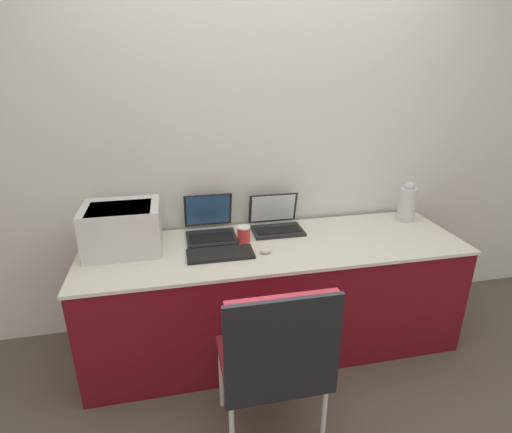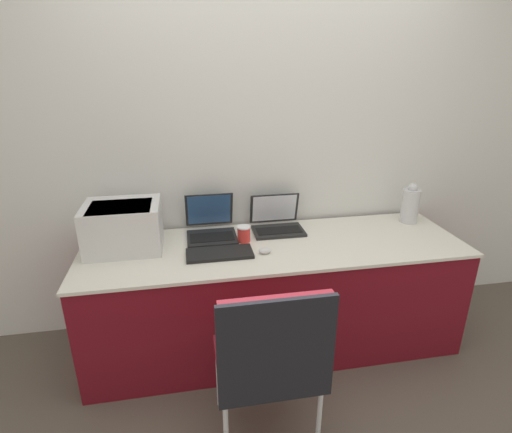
{
  "view_description": "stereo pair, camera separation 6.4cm",
  "coord_description": "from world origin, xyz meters",
  "px_view_note": "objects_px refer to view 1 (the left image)",
  "views": [
    {
      "loc": [
        -0.58,
        -1.82,
        1.79
      ],
      "look_at": [
        -0.11,
        0.39,
        0.91
      ],
      "focal_mm": 28.0,
      "sensor_mm": 36.0,
      "label": 1
    },
    {
      "loc": [
        -0.52,
        -1.83,
        1.79
      ],
      "look_at": [
        -0.11,
        0.39,
        0.91
      ],
      "focal_mm": 28.0,
      "sensor_mm": 36.0,
      "label": 2
    }
  ],
  "objects_px": {
    "laptop_right": "(276,222)",
    "mouse": "(266,251)",
    "laptop_left": "(210,228)",
    "external_keyboard": "(220,254)",
    "printer": "(122,226)",
    "metal_pitcher": "(407,203)",
    "coffee_cup": "(244,234)",
    "chair": "(276,355)"
  },
  "relations": [
    {
      "from": "laptop_right",
      "to": "mouse",
      "type": "height_order",
      "value": "laptop_right"
    },
    {
      "from": "laptop_left",
      "to": "external_keyboard",
      "type": "distance_m",
      "value": 0.3
    },
    {
      "from": "laptop_right",
      "to": "printer",
      "type": "bearing_deg",
      "value": -173.34
    },
    {
      "from": "printer",
      "to": "laptop_left",
      "type": "xyz_separation_m",
      "value": [
        0.52,
        0.1,
        -0.09
      ]
    },
    {
      "from": "metal_pitcher",
      "to": "coffee_cup",
      "type": "bearing_deg",
      "value": -174.37
    },
    {
      "from": "external_keyboard",
      "to": "metal_pitcher",
      "type": "height_order",
      "value": "metal_pitcher"
    },
    {
      "from": "printer",
      "to": "laptop_right",
      "type": "xyz_separation_m",
      "value": [
        0.97,
        0.11,
        -0.1
      ]
    },
    {
      "from": "laptop_right",
      "to": "mouse",
      "type": "bearing_deg",
      "value": -114.0
    },
    {
      "from": "printer",
      "to": "coffee_cup",
      "type": "relative_size",
      "value": 4.31
    },
    {
      "from": "printer",
      "to": "chair",
      "type": "relative_size",
      "value": 0.47
    },
    {
      "from": "printer",
      "to": "chair",
      "type": "xyz_separation_m",
      "value": [
        0.71,
        -0.9,
        -0.31
      ]
    },
    {
      "from": "external_keyboard",
      "to": "laptop_left",
      "type": "bearing_deg",
      "value": 94.98
    },
    {
      "from": "external_keyboard",
      "to": "laptop_right",
      "type": "bearing_deg",
      "value": 36.72
    },
    {
      "from": "mouse",
      "to": "printer",
      "type": "bearing_deg",
      "value": 164.55
    },
    {
      "from": "metal_pitcher",
      "to": "laptop_right",
      "type": "bearing_deg",
      "value": 178.14
    },
    {
      "from": "printer",
      "to": "external_keyboard",
      "type": "xyz_separation_m",
      "value": [
        0.55,
        -0.2,
        -0.14
      ]
    },
    {
      "from": "laptop_left",
      "to": "external_keyboard",
      "type": "bearing_deg",
      "value": -85.02
    },
    {
      "from": "laptop_left",
      "to": "laptop_right",
      "type": "bearing_deg",
      "value": 1.81
    },
    {
      "from": "laptop_left",
      "to": "chair",
      "type": "height_order",
      "value": "laptop_left"
    },
    {
      "from": "coffee_cup",
      "to": "chair",
      "type": "distance_m",
      "value": 0.89
    },
    {
      "from": "laptop_right",
      "to": "coffee_cup",
      "type": "bearing_deg",
      "value": -149.08
    },
    {
      "from": "laptop_left",
      "to": "coffee_cup",
      "type": "bearing_deg",
      "value": -34.59
    },
    {
      "from": "chair",
      "to": "mouse",
      "type": "bearing_deg",
      "value": 80.86
    },
    {
      "from": "laptop_right",
      "to": "mouse",
      "type": "distance_m",
      "value": 0.37
    },
    {
      "from": "printer",
      "to": "external_keyboard",
      "type": "bearing_deg",
      "value": -19.75
    },
    {
      "from": "laptop_left",
      "to": "metal_pitcher",
      "type": "xyz_separation_m",
      "value": [
        1.39,
        -0.02,
        0.07
      ]
    },
    {
      "from": "laptop_right",
      "to": "coffee_cup",
      "type": "distance_m",
      "value": 0.29
    },
    {
      "from": "metal_pitcher",
      "to": "chair",
      "type": "relative_size",
      "value": 0.31
    },
    {
      "from": "mouse",
      "to": "metal_pitcher",
      "type": "distance_m",
      "value": 1.14
    },
    {
      "from": "printer",
      "to": "laptop_right",
      "type": "distance_m",
      "value": 0.98
    },
    {
      "from": "laptop_right",
      "to": "mouse",
      "type": "xyz_separation_m",
      "value": [
        -0.15,
        -0.34,
        -0.03
      ]
    },
    {
      "from": "laptop_right",
      "to": "coffee_cup",
      "type": "relative_size",
      "value": 3.28
    },
    {
      "from": "printer",
      "to": "external_keyboard",
      "type": "distance_m",
      "value": 0.6
    },
    {
      "from": "mouse",
      "to": "chair",
      "type": "relative_size",
      "value": 0.08
    },
    {
      "from": "printer",
      "to": "laptop_left",
      "type": "relative_size",
      "value": 1.27
    },
    {
      "from": "laptop_left",
      "to": "metal_pitcher",
      "type": "bearing_deg",
      "value": -0.69
    },
    {
      "from": "external_keyboard",
      "to": "metal_pitcher",
      "type": "xyz_separation_m",
      "value": [
        1.36,
        0.28,
        0.12
      ]
    },
    {
      "from": "external_keyboard",
      "to": "chair",
      "type": "height_order",
      "value": "chair"
    },
    {
      "from": "chair",
      "to": "laptop_right",
      "type": "bearing_deg",
      "value": 75.67
    },
    {
      "from": "external_keyboard",
      "to": "coffee_cup",
      "type": "relative_size",
      "value": 3.82
    },
    {
      "from": "laptop_left",
      "to": "coffee_cup",
      "type": "distance_m",
      "value": 0.24
    },
    {
      "from": "coffee_cup",
      "to": "mouse",
      "type": "height_order",
      "value": "coffee_cup"
    }
  ]
}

